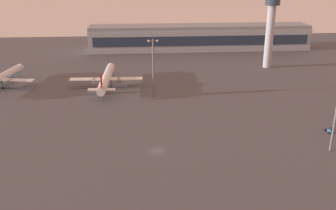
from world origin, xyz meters
TOP-DOWN VIEW (x-y plane):
  - ground_plane at (0.00, 0.00)m, footprint 416.00×416.00m
  - terminal_building at (36.95, 149.90)m, footprint 147.53×22.40m
  - control_tower at (66.86, 97.51)m, footprint 8.00×8.00m
  - airplane_mid_apron at (-20.04, 67.11)m, footprint 33.63×43.24m
  - pushback_tug at (59.14, 8.52)m, footprint 2.40×3.38m
  - apron_light_west at (1.18, 51.07)m, footprint 4.80×0.90m

SIDE VIEW (x-z plane):
  - ground_plane at x=0.00m, z-range 0.00..0.00m
  - pushback_tug at x=59.14m, z-range 0.04..2.09m
  - airplane_mid_apron at x=-20.04m, z-range -1.35..9.74m
  - terminal_building at x=36.95m, z-range -0.11..16.29m
  - apron_light_west at x=1.18m, z-range 1.83..26.73m
  - control_tower at x=66.86m, z-range 3.15..45.32m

